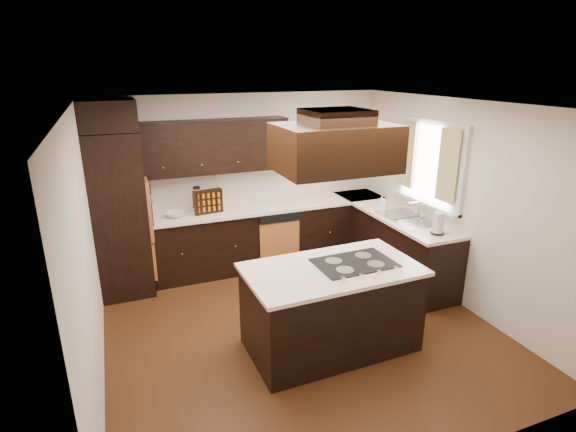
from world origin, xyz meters
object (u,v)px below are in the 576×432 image
object	(u,v)px
oven_column	(120,214)
island	(331,309)
spice_rack	(208,202)
range_hood	(335,148)

from	to	relation	value
oven_column	island	size ratio (longest dim) A/B	1.24
oven_column	spice_rack	world-z (taller)	oven_column
oven_column	spice_rack	xyz separation A→B (m)	(1.15, 0.06, 0.03)
spice_rack	island	bearing A→B (deg)	-79.01
island	spice_rack	world-z (taller)	spice_rack
island	range_hood	xyz separation A→B (m)	(-0.06, -0.10, 1.72)
range_hood	oven_column	bearing A→B (deg)	129.74
island	range_hood	world-z (taller)	range_hood
range_hood	spice_rack	world-z (taller)	range_hood
oven_column	island	xyz separation A→B (m)	(1.94, -2.16, -0.62)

